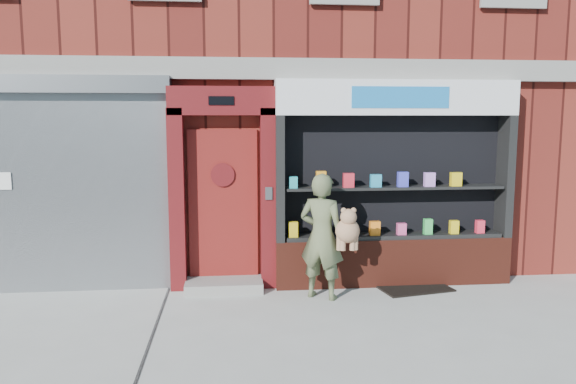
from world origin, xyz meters
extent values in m
plane|color=#9E9E99|center=(0.00, 0.00, 0.00)|extent=(80.00, 80.00, 0.00)
cube|color=#591914|center=(0.00, 6.00, 4.00)|extent=(12.00, 8.00, 8.00)
cube|color=gray|center=(0.00, 1.92, 3.15)|extent=(12.00, 0.16, 0.30)
cube|color=gray|center=(-3.00, 1.94, 1.40)|extent=(3.00, 0.10, 2.80)
cube|color=slate|center=(-3.00, 1.88, 2.92)|extent=(3.10, 0.30, 0.24)
cube|color=white|center=(-3.80, 1.88, 1.60)|extent=(0.30, 0.01, 0.24)
cube|color=#520E11|center=(-1.40, 1.86, 1.30)|extent=(0.22, 0.28, 2.60)
cube|color=#520E11|center=(-0.10, 1.86, 1.30)|extent=(0.22, 0.28, 2.60)
cube|color=#520E11|center=(-0.75, 1.86, 2.70)|extent=(1.50, 0.28, 0.40)
cube|color=black|center=(-0.75, 1.71, 2.70)|extent=(0.35, 0.01, 0.12)
cube|color=maroon|center=(-0.75, 1.97, 1.20)|extent=(1.00, 0.06, 2.20)
cylinder|color=black|center=(-0.75, 1.93, 1.65)|extent=(0.28, 0.02, 0.28)
cylinder|color=#520E11|center=(-0.75, 1.92, 1.65)|extent=(0.34, 0.02, 0.34)
cube|color=gray|center=(-0.75, 1.70, 0.07)|extent=(1.10, 0.55, 0.15)
cube|color=slate|center=(-0.10, 1.71, 1.40)|extent=(0.10, 0.02, 0.18)
cube|color=#5A2015|center=(1.75, 1.80, 0.35)|extent=(3.50, 0.40, 0.70)
cube|color=black|center=(0.06, 1.80, 1.60)|extent=(0.12, 0.40, 1.80)
cube|color=black|center=(3.44, 1.80, 1.60)|extent=(0.12, 0.40, 1.80)
cube|color=black|center=(1.75, 1.99, 1.60)|extent=(3.30, 0.03, 1.80)
cube|color=black|center=(1.75, 1.80, 0.73)|extent=(3.20, 0.36, 0.06)
cube|color=black|center=(1.75, 1.80, 1.45)|extent=(3.20, 0.36, 0.04)
cube|color=white|center=(1.75, 1.80, 2.75)|extent=(3.50, 0.40, 0.50)
cube|color=#1768AD|center=(1.75, 1.59, 2.75)|extent=(1.40, 0.01, 0.30)
cube|color=gold|center=(0.25, 1.72, 0.87)|extent=(0.13, 0.09, 0.22)
cube|color=orange|center=(0.65, 1.72, 0.87)|extent=(0.13, 0.09, 0.22)
cube|color=#D44677|center=(1.05, 1.72, 0.88)|extent=(0.15, 0.09, 0.23)
cube|color=orange|center=(1.45, 1.72, 0.86)|extent=(0.15, 0.09, 0.21)
cube|color=#DB4987|center=(1.85, 1.72, 0.84)|extent=(0.13, 0.09, 0.17)
cube|color=green|center=(2.25, 1.72, 0.87)|extent=(0.12, 0.09, 0.23)
cube|color=yellow|center=(2.65, 1.72, 0.86)|extent=(0.12, 0.09, 0.20)
cube|color=#EC2943|center=(3.05, 1.72, 0.86)|extent=(0.12, 0.09, 0.19)
cube|color=teal|center=(0.25, 1.72, 1.55)|extent=(0.12, 0.09, 0.17)
cube|color=orange|center=(0.65, 1.72, 1.59)|extent=(0.14, 0.09, 0.24)
cube|color=red|center=(1.05, 1.72, 1.57)|extent=(0.15, 0.09, 0.21)
cube|color=#2593BD|center=(1.45, 1.72, 1.56)|extent=(0.16, 0.09, 0.18)
cube|color=#3D42D0|center=(1.85, 1.72, 1.58)|extent=(0.15, 0.09, 0.22)
cube|color=#C583EC|center=(2.25, 1.72, 1.57)|extent=(0.15, 0.09, 0.20)
cube|color=yellow|center=(2.65, 1.72, 1.57)|extent=(0.16, 0.09, 0.20)
imported|color=#565F3F|center=(0.59, 1.25, 0.86)|extent=(0.75, 0.67, 1.73)
sphere|color=#9C6F4E|center=(0.91, 1.10, 0.96)|extent=(0.33, 0.33, 0.33)
sphere|color=#9C6F4E|center=(0.91, 1.05, 1.16)|extent=(0.22, 0.22, 0.22)
sphere|color=#9C6F4E|center=(0.85, 1.05, 1.25)|extent=(0.08, 0.08, 0.08)
sphere|color=#9C6F4E|center=(0.98, 1.05, 1.25)|extent=(0.08, 0.08, 0.08)
cylinder|color=#9C6F4E|center=(0.81, 1.10, 0.80)|extent=(0.08, 0.08, 0.20)
cylinder|color=#9C6F4E|center=(1.02, 1.10, 0.80)|extent=(0.08, 0.08, 0.20)
cylinder|color=#9C6F4E|center=(0.85, 1.08, 0.80)|extent=(0.08, 0.08, 0.20)
cylinder|color=#9C6F4E|center=(0.98, 1.08, 0.80)|extent=(0.08, 0.08, 0.20)
cube|color=black|center=(1.99, 1.55, 0.01)|extent=(1.14, 0.90, 0.03)
camera|label=1|loc=(-0.63, -6.15, 2.48)|focal=35.00mm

